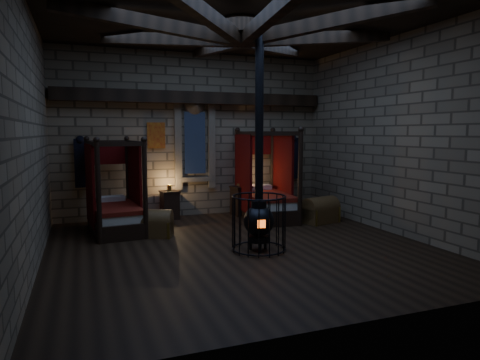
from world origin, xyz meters
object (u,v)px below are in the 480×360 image
object	(u,v)px
bed_left	(115,209)
trunk_right	(320,211)
stove	(259,217)
bed_right	(265,197)
trunk_left	(153,224)

from	to	relation	value
bed_left	trunk_right	xyz separation A→B (m)	(4.72, -0.76, -0.21)
bed_left	stove	world-z (taller)	stove
bed_right	trunk_left	distance (m)	3.17
bed_left	trunk_right	distance (m)	4.79
trunk_left	trunk_right	bearing A→B (deg)	21.86
trunk_left	stove	xyz separation A→B (m)	(1.66, -1.77, 0.36)
bed_right	stove	size ratio (longest dim) A/B	0.54
bed_right	stove	bearing A→B (deg)	-109.94
stove	bed_right	bearing A→B (deg)	76.66
bed_left	bed_right	distance (m)	3.71
trunk_right	stove	size ratio (longest dim) A/B	0.24
bed_right	trunk_left	size ratio (longest dim) A/B	2.41
bed_right	stove	xyz separation A→B (m)	(-1.34, -2.75, 0.08)
trunk_left	stove	distance (m)	2.45
bed_left	stove	size ratio (longest dim) A/B	0.49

